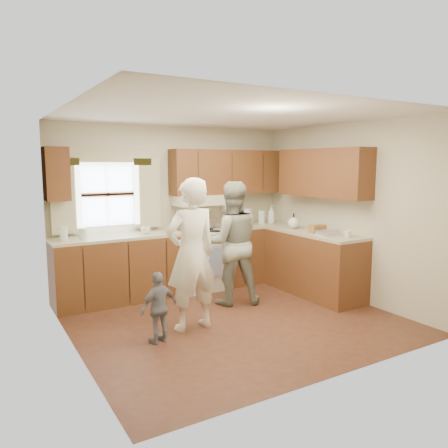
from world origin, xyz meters
TOP-DOWN VIEW (x-y plane):
  - room at (0.00, 0.00)m, footprint 3.80×3.80m
  - kitchen_fixtures at (0.61, 1.08)m, footprint 3.80×2.25m
  - stove at (0.30, 1.44)m, footprint 0.76×0.67m
  - woman_left at (-0.58, -0.01)m, footprint 0.68×0.47m
  - woman_right at (0.32, 0.57)m, footprint 0.99×0.88m
  - child at (-1.07, -0.20)m, footprint 0.49×0.30m

SIDE VIEW (x-z plane):
  - child at x=-1.07m, z-range 0.00..0.79m
  - stove at x=0.30m, z-range -0.07..1.00m
  - kitchen_fixtures at x=0.61m, z-range -0.24..1.91m
  - woman_right at x=0.32m, z-range 0.00..1.70m
  - woman_left at x=-0.58m, z-range 0.00..1.78m
  - room at x=0.00m, z-range -0.65..3.15m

